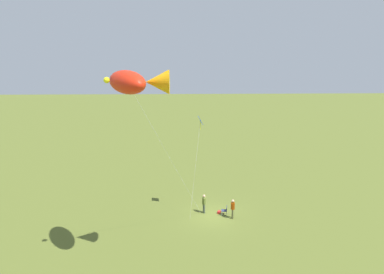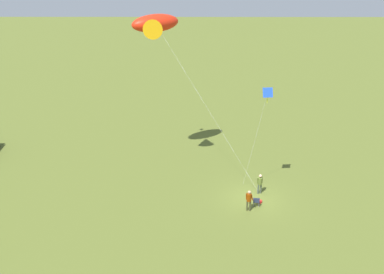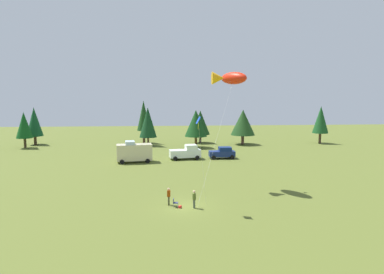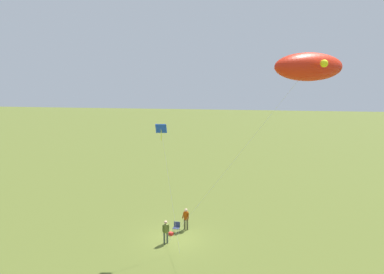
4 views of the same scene
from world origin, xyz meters
name	(u,v)px [view 4 (image 4 of 4)]	position (x,y,z in m)	size (l,w,h in m)	color
ground_plane	(175,239)	(0.00, 0.00, 0.00)	(160.00, 160.00, 0.00)	#566125
person_kite_flyer	(166,230)	(0.81, -0.53, 1.02)	(0.42, 0.51, 1.74)	#485443
folding_chair	(177,226)	(-1.05, -0.04, 0.49)	(0.53, 0.53, 0.82)	#29304F
person_spectator	(186,217)	(-1.62, 0.61, 1.02)	(0.40, 0.57, 1.74)	#454628
backpack_on_grass	(171,234)	(-0.55, -0.40, 0.11)	(0.32, 0.22, 0.22)	red
kite_large_fish	(308,67)	(5.56, 7.85, 12.61)	(6.66, 10.52, 13.36)	red
kite_diamond_blue	(162,133)	(1.19, -0.64, 8.18)	(1.17, 1.75, 8.82)	blue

